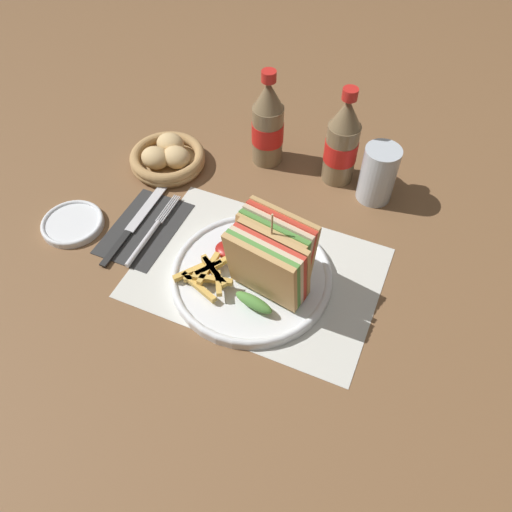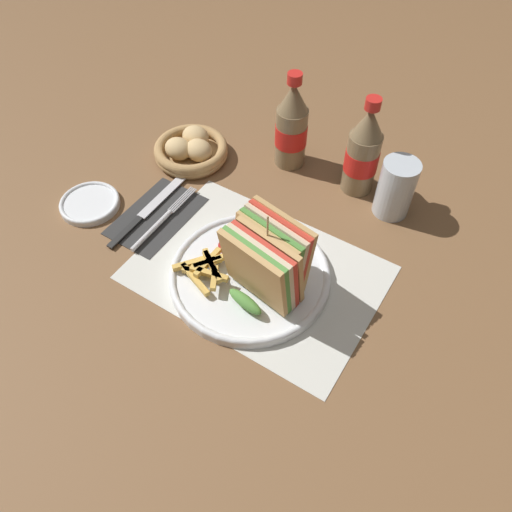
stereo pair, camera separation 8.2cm
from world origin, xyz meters
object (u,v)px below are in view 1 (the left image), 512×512
at_px(glass_near, 377,177).
at_px(knife, 134,224).
at_px(fork, 149,236).
at_px(plate_main, 251,276).
at_px(side_saucer, 73,223).
at_px(coke_bottle_near, 268,125).
at_px(bread_basket, 168,158).
at_px(coke_bottle_far, 342,143).
at_px(club_sandwich, 270,260).

bearing_deg(glass_near, knife, -146.55).
relative_size(fork, glass_near, 1.63).
distance_m(plate_main, side_saucer, 0.35).
distance_m(plate_main, glass_near, 0.31).
xyz_separation_m(knife, coke_bottle_near, (0.15, 0.27, 0.08)).
xyz_separation_m(fork, bread_basket, (-0.07, 0.19, 0.01)).
distance_m(knife, coke_bottle_far, 0.42).
distance_m(bread_basket, side_saucer, 0.23).
height_order(bread_basket, side_saucer, bread_basket).
xyz_separation_m(plate_main, side_saucer, (-0.35, -0.02, -0.00)).
xyz_separation_m(plate_main, club_sandwich, (0.04, -0.01, 0.07)).
bearing_deg(fork, side_saucer, -170.01).
bearing_deg(club_sandwich, side_saucer, -178.32).
height_order(knife, glass_near, glass_near).
height_order(plate_main, fork, plate_main).
height_order(glass_near, bread_basket, glass_near).
bearing_deg(plate_main, fork, 177.13).
bearing_deg(bread_basket, glass_near, 10.82).
bearing_deg(side_saucer, plate_main, 2.91).
bearing_deg(plate_main, club_sandwich, -10.39).
relative_size(plate_main, coke_bottle_near, 1.35).
bearing_deg(coke_bottle_far, glass_near, -16.72).
relative_size(coke_bottle_far, glass_near, 1.77).
xyz_separation_m(coke_bottle_near, glass_near, (0.23, -0.02, -0.04)).
distance_m(plate_main, coke_bottle_far, 0.32).
distance_m(club_sandwich, fork, 0.25).
bearing_deg(side_saucer, knife, 22.53).
relative_size(plate_main, coke_bottle_far, 1.35).
bearing_deg(fork, knife, 158.43).
height_order(club_sandwich, coke_bottle_far, coke_bottle_far).
height_order(plate_main, coke_bottle_near, coke_bottle_near).
xyz_separation_m(coke_bottle_near, side_saucer, (-0.25, -0.32, -0.08)).
relative_size(club_sandwich, side_saucer, 1.43).
bearing_deg(club_sandwich, coke_bottle_near, 113.16).
relative_size(glass_near, bread_basket, 0.74).
distance_m(plate_main, fork, 0.21).
bearing_deg(side_saucer, coke_bottle_far, 38.32).
xyz_separation_m(coke_bottle_far, glass_near, (0.08, -0.02, -0.04)).
distance_m(plate_main, coke_bottle_near, 0.32).
xyz_separation_m(fork, coke_bottle_far, (0.26, 0.29, 0.08)).
distance_m(plate_main, knife, 0.25).
xyz_separation_m(club_sandwich, knife, (-0.28, 0.03, -0.07)).
height_order(club_sandwich, bread_basket, club_sandwich).
height_order(club_sandwich, glass_near, club_sandwich).
xyz_separation_m(bread_basket, side_saucer, (-0.08, -0.22, -0.01)).
bearing_deg(bread_basket, coke_bottle_near, 29.07).
distance_m(glass_near, bread_basket, 0.42).
height_order(coke_bottle_far, side_saucer, coke_bottle_far).
xyz_separation_m(club_sandwich, bread_basket, (-0.31, 0.21, -0.06)).
xyz_separation_m(knife, bread_basket, (-0.03, 0.17, 0.01)).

